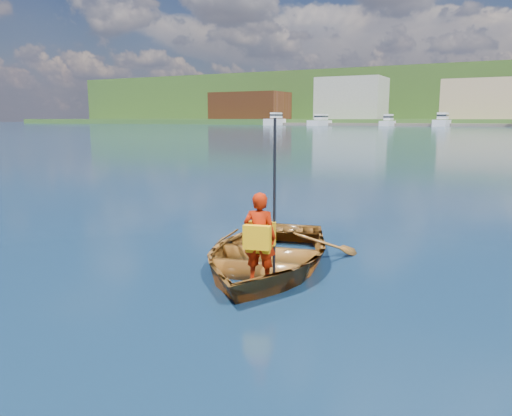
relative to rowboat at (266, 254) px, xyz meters
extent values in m
plane|color=#0F1C3B|center=(0.76, 0.21, -0.21)|extent=(600.00, 600.00, 0.00)
imported|color=brown|center=(0.00, 0.00, 0.00)|extent=(3.15, 3.92, 0.72)
imported|color=#A01802|center=(0.33, -0.85, 0.46)|extent=(0.46, 0.35, 1.14)
cube|color=#E8A30C|center=(0.36, -0.97, 0.49)|extent=(0.35, 0.17, 0.30)
cube|color=#E8A30C|center=(0.31, -0.73, 0.49)|extent=(0.35, 0.15, 0.30)
cube|color=#E8A30C|center=(0.33, -0.85, 0.31)|extent=(0.34, 0.28, 0.05)
cylinder|color=black|center=(0.45, -0.67, 0.91)|extent=(0.04, 0.04, 2.04)
cube|color=brown|center=(-89.24, 165.21, 6.79)|extent=(28.00, 16.00, 10.00)
cube|color=gray|center=(-49.24, 165.21, 8.79)|extent=(22.00, 16.00, 14.00)
cube|color=tan|center=(-4.24, 165.21, 7.79)|extent=(30.00, 16.00, 12.00)
cube|color=silver|center=(-68.13, 143.21, 0.72)|extent=(3.06, 10.91, 2.32)
cube|color=silver|center=(-68.13, 144.30, 3.01)|extent=(2.14, 4.91, 1.80)
cube|color=black|center=(-68.13, 144.30, 3.11)|extent=(2.20, 5.13, 0.50)
cube|color=silver|center=(-52.55, 143.21, 0.52)|extent=(3.60, 12.84, 1.82)
cube|color=silver|center=(-52.55, 144.49, 2.51)|extent=(2.52, 5.78, 1.80)
cube|color=black|center=(-52.55, 144.49, 2.61)|extent=(2.59, 6.04, 0.50)
cube|color=silver|center=(-31.47, 143.21, 0.45)|extent=(2.74, 9.78, 1.66)
cube|color=silver|center=(-31.47, 144.18, 2.35)|extent=(1.92, 4.40, 1.80)
cube|color=black|center=(-31.47, 144.18, 2.45)|extent=(1.97, 4.59, 0.50)
cube|color=silver|center=(-16.35, 143.21, 0.61)|extent=(3.50, 12.52, 2.04)
cube|color=silver|center=(-16.35, 144.46, 2.73)|extent=(2.45, 5.63, 1.80)
cube|color=black|center=(-16.35, 144.46, 2.83)|extent=(2.52, 5.88, 0.50)
cylinder|color=#382314|center=(-101.90, 219.07, 9.02)|extent=(0.80, 0.80, 2.93)
sphere|color=#1E4E18|center=(-101.90, 219.07, 12.93)|extent=(5.46, 5.46, 5.46)
cylinder|color=#382314|center=(-85.00, 217.89, 8.77)|extent=(0.80, 0.80, 2.89)
sphere|color=#1E4E18|center=(-85.00, 217.89, 12.62)|extent=(5.39, 5.39, 5.39)
cylinder|color=#382314|center=(-47.22, 218.22, 8.61)|extent=(0.80, 0.80, 2.45)
sphere|color=#1E4E18|center=(-47.22, 218.22, 11.88)|extent=(4.57, 4.57, 4.57)
cylinder|color=#382314|center=(-63.74, 213.60, 8.02)|extent=(0.80, 0.80, 3.11)
sphere|color=#1E4E18|center=(-63.74, 213.60, 12.16)|extent=(5.80, 5.80, 5.80)
cylinder|color=#382314|center=(-105.40, 261.23, 17.21)|extent=(0.80, 0.80, 2.44)
sphere|color=#1E4E18|center=(-105.40, 261.23, 20.46)|extent=(4.55, 4.55, 4.55)
cylinder|color=#382314|center=(-20.31, 271.57, 19.77)|extent=(0.80, 0.80, 3.42)
sphere|color=#1E4E18|center=(-20.31, 271.57, 24.33)|extent=(6.38, 6.38, 6.38)
cylinder|color=#382314|center=(-122.41, 223.48, 10.00)|extent=(0.80, 0.80, 3.11)
sphere|color=#1E4E18|center=(-122.41, 223.48, 14.14)|extent=(5.80, 5.80, 5.80)
cylinder|color=#382314|center=(-42.83, 242.63, 14.00)|extent=(0.80, 0.80, 3.45)
sphere|color=#1E4E18|center=(-42.83, 242.63, 18.61)|extent=(6.45, 6.45, 6.45)
camera|label=1|loc=(3.09, -6.22, 1.92)|focal=35.00mm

